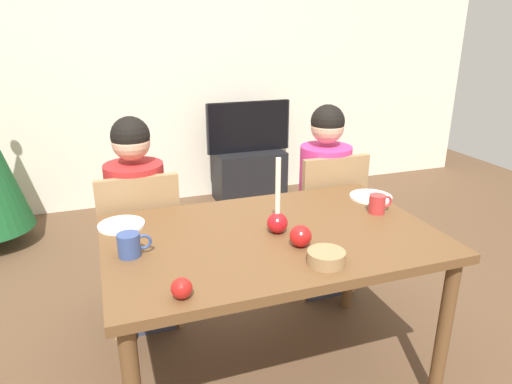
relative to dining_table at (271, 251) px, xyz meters
The scene contains 17 objects.
ground_plane 0.67m from the dining_table, ahead, with size 7.68×7.68×0.00m, color brown.
back_wall 2.68m from the dining_table, 90.00° to the left, with size 6.40×0.10×2.60m, color beige.
dining_table is the anchor object (origin of this frame).
chair_left 0.80m from the dining_table, 129.72° to the left, with size 0.40×0.40×0.90m.
chair_right 0.86m from the dining_table, 46.11° to the left, with size 0.40×0.40×0.90m.
person_left_child 0.82m from the dining_table, 128.27° to the left, with size 0.30×0.30×1.17m.
person_right_child 0.87m from the dining_table, 47.60° to the left, with size 0.30×0.30×1.17m.
tv_stand 2.43m from the dining_table, 73.99° to the left, with size 0.64×0.40×0.48m, color black.
tv 2.39m from the dining_table, 74.00° to the left, with size 0.79×0.05×0.46m.
candle_centerpiece 0.15m from the dining_table, ahead, with size 0.09×0.09×0.33m.
plate_left 0.67m from the dining_table, 154.37° to the left, with size 0.20×0.20×0.01m, color white.
plate_right 0.69m from the dining_table, 20.10° to the left, with size 0.21×0.21×0.01m, color white.
mug_left 0.60m from the dining_table, behind, with size 0.13×0.09×0.09m.
mug_right 0.58m from the dining_table, ahead, with size 0.12×0.08×0.09m.
bowl_walnuts 0.35m from the dining_table, 72.94° to the right, with size 0.14×0.14×0.05m, color #99754C.
apple_near_candle 0.59m from the dining_table, 141.05° to the right, with size 0.07×0.07×0.07m, color #AB1A16.
apple_by_left_plate 0.21m from the dining_table, 66.14° to the right, with size 0.09×0.09×0.09m, color red.
Camera 1 is at (-0.65, -1.67, 1.59)m, focal length 32.29 mm.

